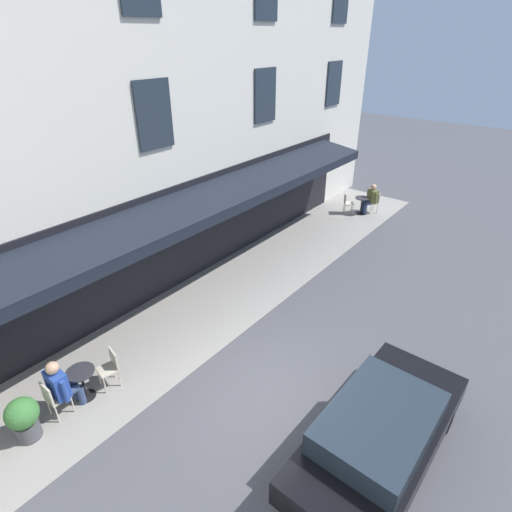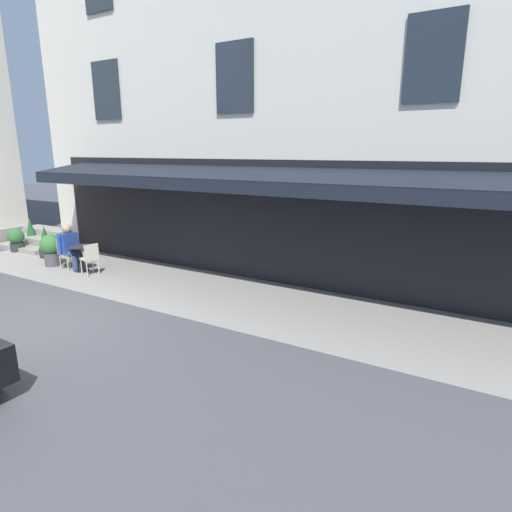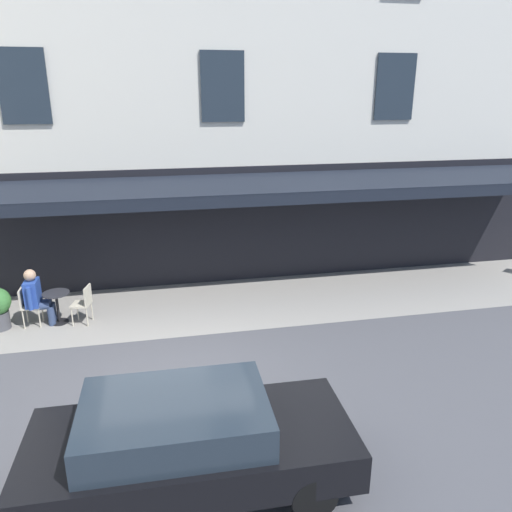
{
  "view_description": "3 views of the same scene",
  "coord_description": "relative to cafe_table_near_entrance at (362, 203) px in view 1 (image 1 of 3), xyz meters",
  "views": [
    {
      "loc": [
        5.2,
        3.82,
        7.03
      ],
      "look_at": [
        -3.6,
        -3.18,
        0.88
      ],
      "focal_mm": 28.65,
      "sensor_mm": 36.0,
      "label": 1
    },
    {
      "loc": [
        -7.75,
        4.52,
        3.43
      ],
      "look_at": [
        -3.21,
        -3.36,
        1.11
      ],
      "focal_mm": 29.25,
      "sensor_mm": 36.0,
      "label": 2
    },
    {
      "loc": [
        0.15,
        7.97,
        5.11
      ],
      "look_at": [
        -2.2,
        -3.42,
        1.2
      ],
      "focal_mm": 34.61,
      "sensor_mm": 36.0,
      "label": 3
    }
  ],
  "objects": [
    {
      "name": "cafe_chair_cream_under_awning",
      "position": [
        -0.52,
        0.36,
        0.06
      ],
      "size": [
        0.56,
        0.56,
        0.91
      ],
      "color": "beige",
      "rests_on": "ground_plane"
    },
    {
      "name": "cafe_chair_cream_corner_left",
      "position": [
        12.69,
        0.05,
        0.06
      ],
      "size": [
        0.48,
        0.48,
        0.91
      ],
      "color": "beige",
      "rests_on": "ground_plane"
    },
    {
      "name": "cafe_table_mid_terrace",
      "position": [
        13.3,
        -0.09,
        0.0
      ],
      "size": [
        0.6,
        0.6,
        0.75
      ],
      "color": "black",
      "rests_on": "ground_plane"
    },
    {
      "name": "cafe_chair_cream_by_window",
      "position": [
        0.35,
        -0.53,
        0.06
      ],
      "size": [
        0.55,
        0.55,
        0.91
      ],
      "color": "beige",
      "rests_on": "ground_plane"
    },
    {
      "name": "cafe_chair_cream_back_row",
      "position": [
        13.94,
        -0.09,
        0.06
      ],
      "size": [
        0.4,
        0.4,
        0.91
      ],
      "color": "beige",
      "rests_on": "ground_plane"
    },
    {
      "name": "cafe_building_facade",
      "position": [
        6.79,
        -6.49,
        7.0
      ],
      "size": [
        20.0,
        10.7,
        15.0
      ],
      "color": "silver",
      "rests_on": "ground_plane"
    },
    {
      "name": "potted_plant_under_sign",
      "position": [
        14.56,
        -0.04,
        0.06
      ],
      "size": [
        0.62,
        0.62,
        0.97
      ],
      "color": "#4C4C51",
      "rests_on": "ground_plane"
    },
    {
      "name": "cafe_table_near_entrance",
      "position": [
        0.0,
        0.0,
        0.0
      ],
      "size": [
        0.6,
        0.6,
        0.75
      ],
      "color": "black",
      "rests_on": "ground_plane"
    },
    {
      "name": "seated_patron_in_olive",
      "position": [
        -0.34,
        0.24,
        0.21
      ],
      "size": [
        0.65,
        0.63,
        1.31
      ],
      "color": "navy",
      "rests_on": "ground_plane"
    },
    {
      "name": "sidewalk_cafe_terrace",
      "position": [
        7.53,
        -0.41,
        -0.49
      ],
      "size": [
        20.5,
        3.2,
        0.01
      ],
      "primitive_type": "cube",
      "color": "gray",
      "rests_on": "ground_plane"
    },
    {
      "name": "seated_companion_in_blue",
      "position": [
        13.72,
        -0.09,
        0.22
      ],
      "size": [
        0.57,
        0.7,
        1.35
      ],
      "color": "navy",
      "rests_on": "ground_plane"
    },
    {
      "name": "parked_car_black",
      "position": [
        10.73,
        5.49,
        0.22
      ],
      "size": [
        4.34,
        1.89,
        1.33
      ],
      "color": "black",
      "rests_on": "ground_plane"
    },
    {
      "name": "ground_plane",
      "position": [
        10.78,
        2.99,
        -0.49
      ],
      "size": [
        70.0,
        70.0,
        0.0
      ],
      "primitive_type": "plane",
      "color": "#4C4C51"
    }
  ]
}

